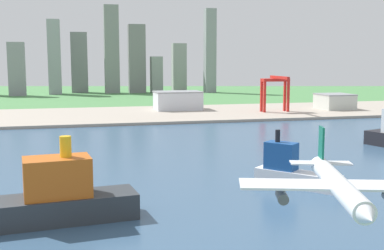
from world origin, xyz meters
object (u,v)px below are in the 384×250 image
Objects in this scene: airplane_landing at (338,186)px; port_crane_red at (276,85)px; container_barge at (50,199)px; warehouse_annex at (335,101)px; ferry_boat at (292,171)px; warehouse_main at (178,100)px.

airplane_landing is 1.12× the size of port_crane_red.
container_barge is 1.76× the size of warehouse_annex.
container_barge is 100.88m from ferry_boat.
airplane_landing is at bearing -119.85° from warehouse_annex.
airplane_landing is at bearing -97.35° from warehouse_main.
warehouse_main is at bearing 70.86° from container_barge.
port_crane_red is at bearing 68.54° from airplane_landing.
container_barge is 1.50× the size of port_crane_red.
airplane_landing is at bearing -110.09° from ferry_boat.
ferry_boat is 281.43m from port_crane_red.
port_crane_red is (202.77, 284.79, 20.35)m from container_barge.
ferry_boat is at bearing -111.96° from port_crane_red.
port_crane_red is 74.44m from warehouse_annex.
ferry_boat reaches higher than warehouse_annex.
container_barge is at bearing -125.45° from port_crane_red.
ferry_boat is at bearing 14.08° from container_barge.
warehouse_main reaches higher than warehouse_annex.
container_barge reaches higher than warehouse_annex.
port_crane_red is at bearing 54.55° from container_barge.
container_barge reaches higher than ferry_boat.
ferry_boat reaches higher than warehouse_main.
airplane_landing is at bearing -49.32° from container_barge.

